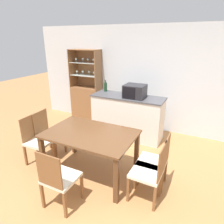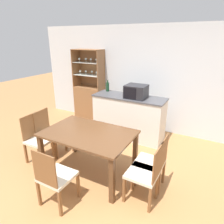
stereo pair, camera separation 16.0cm
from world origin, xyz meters
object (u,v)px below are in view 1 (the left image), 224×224
(dining_table, at_px, (90,139))
(dining_chair_side_left_near, at_px, (37,140))
(dining_chair_side_right_near, at_px, (150,172))
(dining_chair_side_right_far, at_px, (155,161))
(dining_chair_head_near, at_px, (59,178))
(wine_bottle, at_px, (105,87))
(microwave, at_px, (135,91))
(dining_chair_side_left_far, at_px, (48,134))
(display_cabinet, at_px, (87,99))

(dining_table, bearing_deg, dining_chair_side_left_near, -172.16)
(dining_chair_side_right_near, bearing_deg, dining_table, 83.55)
(dining_chair_side_right_far, bearing_deg, dining_chair_side_right_near, 179.60)
(dining_chair_head_near, xyz_separation_m, dining_chair_side_left_near, (-1.07, 0.67, 0.00))
(dining_chair_side_right_far, height_order, wine_bottle, wine_bottle)
(dining_table, distance_m, dining_chair_side_right_near, 1.10)
(dining_chair_head_near, distance_m, dining_chair_side_right_far, 1.44)
(dining_table, xyz_separation_m, microwave, (0.20, 1.56, 0.47))
(dining_chair_side_right_near, bearing_deg, wine_bottle, 43.05)
(dining_chair_side_right_far, distance_m, microwave, 1.79)
(dining_chair_side_left_far, bearing_deg, dining_chair_side_right_far, 85.73)
(dining_chair_side_left_far, xyz_separation_m, microwave, (1.27, 1.41, 0.69))
(wine_bottle, bearing_deg, display_cabinet, 157.74)
(dining_table, xyz_separation_m, dining_chair_side_left_far, (-1.07, 0.14, -0.22))
(dining_chair_side_left_near, xyz_separation_m, microwave, (1.27, 1.70, 0.69))
(display_cabinet, height_order, dining_chair_side_left_far, display_cabinet)
(display_cabinet, distance_m, wine_bottle, 0.98)
(dining_chair_side_right_far, height_order, dining_chair_side_right_near, same)
(dining_table, bearing_deg, dining_chair_side_left_far, 172.45)
(dining_table, height_order, wine_bottle, wine_bottle)
(dining_chair_side_left_far, distance_m, microwave, 2.02)
(dining_chair_side_left_near, height_order, dining_chair_side_left_far, same)
(dining_chair_side_left_far, bearing_deg, microwave, 133.73)
(dining_table, bearing_deg, dining_chair_side_right_far, 7.76)
(dining_chair_side_right_far, relative_size, wine_bottle, 3.32)
(dining_chair_head_near, bearing_deg, dining_chair_side_left_far, 138.23)
(dining_chair_side_left_near, height_order, dining_chair_side_right_far, same)
(dining_chair_side_left_near, distance_m, dining_chair_side_left_far, 0.29)
(display_cabinet, distance_m, microwave, 1.78)
(microwave, bearing_deg, dining_chair_side_left_far, -131.89)
(dining_chair_side_right_far, distance_m, dining_chair_side_left_far, 2.14)
(display_cabinet, relative_size, dining_chair_side_left_near, 2.15)
(dining_table, relative_size, dining_chair_side_right_far, 1.62)
(dining_chair_head_near, bearing_deg, display_cabinet, 116.04)
(dining_table, xyz_separation_m, dining_chair_side_right_far, (1.07, 0.15, -0.22))
(dining_chair_side_left_near, distance_m, wine_bottle, 2.07)
(microwave, height_order, wine_bottle, microwave)
(dining_chair_head_near, distance_m, dining_chair_side_right_near, 1.26)
(dining_table, relative_size, dining_chair_side_left_near, 1.62)
(dining_table, xyz_separation_m, dining_chair_head_near, (-0.00, -0.82, -0.22))
(wine_bottle, bearing_deg, dining_chair_side_right_near, -48.30)
(microwave, bearing_deg, dining_table, -97.34)
(dining_chair_side_left_far, bearing_deg, wine_bottle, 160.88)
(dining_chair_head_near, height_order, dining_chair_side_left_near, same)
(dining_chair_side_left_far, relative_size, dining_chair_side_right_near, 1.00)
(dining_chair_side_right_near, xyz_separation_m, microwave, (-0.87, 1.70, 0.69))
(dining_chair_side_left_near, distance_m, dining_chair_side_right_near, 2.14)
(dining_chair_side_left_near, xyz_separation_m, wine_bottle, (0.43, 1.92, 0.66))
(display_cabinet, distance_m, dining_chair_head_near, 3.23)
(dining_chair_side_right_near, relative_size, microwave, 2.02)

